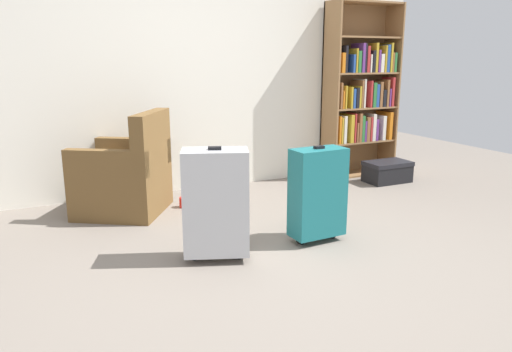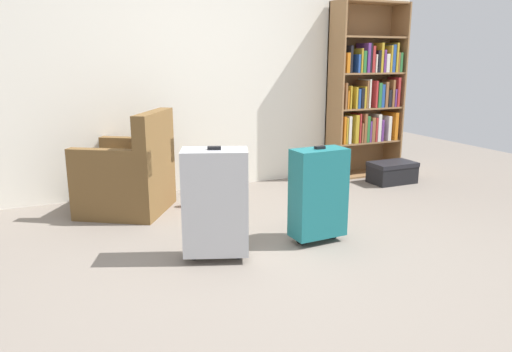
{
  "view_description": "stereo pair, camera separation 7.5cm",
  "coord_description": "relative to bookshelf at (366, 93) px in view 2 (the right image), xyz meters",
  "views": [
    {
      "loc": [
        -1.43,
        -2.59,
        1.35
      ],
      "look_at": [
        -0.05,
        0.35,
        0.55
      ],
      "focal_mm": 33.94,
      "sensor_mm": 36.0,
      "label": 1
    },
    {
      "loc": [
        -1.37,
        -2.62,
        1.35
      ],
      "look_at": [
        -0.05,
        0.35,
        0.55
      ],
      "focal_mm": 33.94,
      "sensor_mm": 36.0,
      "label": 2
    }
  ],
  "objects": [
    {
      "name": "ground_plane",
      "position": [
        -2.04,
        -1.98,
        -0.95
      ],
      "size": [
        9.55,
        9.55,
        0.0
      ],
      "primitive_type": "plane",
      "color": "slate"
    },
    {
      "name": "suitcase_teal",
      "position": [
        -1.6,
        -1.65,
        -0.57
      ],
      "size": [
        0.41,
        0.22,
        0.73
      ],
      "color": "#19666B",
      "rests_on": "ground"
    },
    {
      "name": "mug",
      "position": [
        -2.26,
        -0.41,
        -0.9
      ],
      "size": [
        0.12,
        0.08,
        0.1
      ],
      "color": "red",
      "rests_on": "ground"
    },
    {
      "name": "bookshelf",
      "position": [
        0.0,
        0.0,
        0.0
      ],
      "size": [
        0.86,
        0.33,
        1.94
      ],
      "color": "olive",
      "rests_on": "ground"
    },
    {
      "name": "storage_box",
      "position": [
        0.06,
        -0.47,
        -0.83
      ],
      "size": [
        0.49,
        0.31,
        0.23
      ],
      "color": "black",
      "rests_on": "ground"
    },
    {
      "name": "back_wall",
      "position": [
        -2.04,
        0.23,
        0.35
      ],
      "size": [
        5.46,
        0.1,
        2.6
      ],
      "primitive_type": "cube",
      "color": "silver",
      "rests_on": "ground"
    },
    {
      "name": "suitcase_silver",
      "position": [
        -2.4,
        -1.65,
        -0.55
      ],
      "size": [
        0.49,
        0.38,
        0.78
      ],
      "color": "#B7BABF",
      "rests_on": "ground"
    },
    {
      "name": "armchair",
      "position": [
        -2.75,
        -0.33,
        -0.64
      ],
      "size": [
        0.97,
        0.97,
        0.9
      ],
      "color": "brown",
      "rests_on": "ground"
    }
  ]
}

